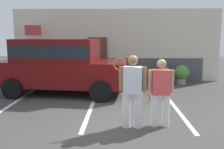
{
  "coord_description": "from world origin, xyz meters",
  "views": [
    {
      "loc": [
        0.14,
        -5.75,
        2.17
      ],
      "look_at": [
        -0.06,
        1.2,
        1.05
      ],
      "focal_mm": 38.76,
      "sensor_mm": 36.0,
      "label": 1
    }
  ],
  "objects_px": {
    "potted_plant_by_porch": "(164,74)",
    "flag_pole": "(29,42)",
    "potted_plant_secondary": "(182,74)",
    "tennis_player_man": "(132,90)",
    "parked_suv": "(61,64)",
    "tennis_player_woman": "(160,92)"
  },
  "relations": [
    {
      "from": "parked_suv",
      "to": "tennis_player_man",
      "type": "bearing_deg",
      "value": -47.4
    },
    {
      "from": "potted_plant_secondary",
      "to": "flag_pole",
      "type": "xyz_separation_m",
      "value": [
        -6.98,
        0.28,
        1.4
      ]
    },
    {
      "from": "potted_plant_by_porch",
      "to": "flag_pole",
      "type": "xyz_separation_m",
      "value": [
        -6.18,
        0.23,
        1.44
      ]
    },
    {
      "from": "parked_suv",
      "to": "potted_plant_secondary",
      "type": "height_order",
      "value": "parked_suv"
    },
    {
      "from": "parked_suv",
      "to": "flag_pole",
      "type": "bearing_deg",
      "value": 137.66
    },
    {
      "from": "potted_plant_secondary",
      "to": "flag_pole",
      "type": "bearing_deg",
      "value": 177.73
    },
    {
      "from": "tennis_player_man",
      "to": "potted_plant_by_porch",
      "type": "height_order",
      "value": "tennis_player_man"
    },
    {
      "from": "tennis_player_man",
      "to": "flag_pole",
      "type": "relative_size",
      "value": 0.64
    },
    {
      "from": "parked_suv",
      "to": "potted_plant_secondary",
      "type": "xyz_separation_m",
      "value": [
        4.98,
        1.98,
        -0.66
      ]
    },
    {
      "from": "parked_suv",
      "to": "tennis_player_woman",
      "type": "bearing_deg",
      "value": -39.74
    },
    {
      "from": "parked_suv",
      "to": "potted_plant_by_porch",
      "type": "relative_size",
      "value": 5.98
    },
    {
      "from": "potted_plant_secondary",
      "to": "flag_pole",
      "type": "relative_size",
      "value": 0.32
    },
    {
      "from": "parked_suv",
      "to": "potted_plant_by_porch",
      "type": "bearing_deg",
      "value": 31.98
    },
    {
      "from": "tennis_player_man",
      "to": "flag_pole",
      "type": "height_order",
      "value": "flag_pole"
    },
    {
      "from": "potted_plant_by_porch",
      "to": "potted_plant_secondary",
      "type": "distance_m",
      "value": 0.8
    },
    {
      "from": "tennis_player_man",
      "to": "potted_plant_secondary",
      "type": "bearing_deg",
      "value": -109.44
    },
    {
      "from": "tennis_player_woman",
      "to": "potted_plant_secondary",
      "type": "xyz_separation_m",
      "value": [
        1.85,
        5.22,
        -0.36
      ]
    },
    {
      "from": "potted_plant_by_porch",
      "to": "flag_pole",
      "type": "distance_m",
      "value": 6.35
    },
    {
      "from": "parked_suv",
      "to": "tennis_player_woman",
      "type": "relative_size",
      "value": 2.93
    },
    {
      "from": "tennis_player_woman",
      "to": "potted_plant_secondary",
      "type": "relative_size",
      "value": 1.88
    },
    {
      "from": "parked_suv",
      "to": "potted_plant_secondary",
      "type": "relative_size",
      "value": 5.51
    },
    {
      "from": "parked_suv",
      "to": "flag_pole",
      "type": "distance_m",
      "value": 3.1
    }
  ]
}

